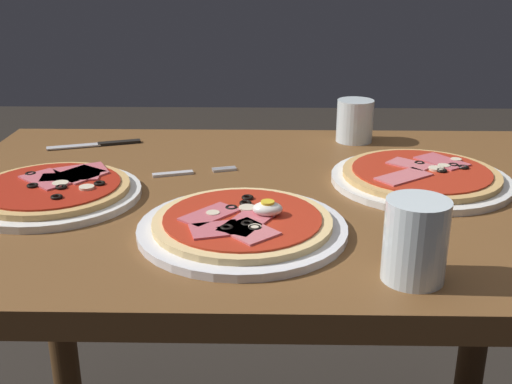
# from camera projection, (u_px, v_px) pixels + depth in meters

# --- Properties ---
(dining_table) EXTENTS (1.17, 0.80, 0.77)m
(dining_table) POSITION_uv_depth(u_px,v_px,m) (269.00, 256.00, 1.13)
(dining_table) COLOR brown
(dining_table) RESTS_ON ground
(pizza_foreground) EXTENTS (0.31, 0.31, 0.05)m
(pizza_foreground) POSITION_uv_depth(u_px,v_px,m) (245.00, 225.00, 0.91)
(pizza_foreground) COLOR white
(pizza_foreground) RESTS_ON dining_table
(pizza_across_left) EXTENTS (0.32, 0.32, 0.03)m
(pizza_across_left) POSITION_uv_depth(u_px,v_px,m) (423.00, 177.00, 1.12)
(pizza_across_left) COLOR white
(pizza_across_left) RESTS_ON dining_table
(pizza_across_right) EXTENTS (0.30, 0.30, 0.03)m
(pizza_across_right) POSITION_uv_depth(u_px,v_px,m) (54.00, 191.00, 1.05)
(pizza_across_right) COLOR white
(pizza_across_right) RESTS_ON dining_table
(water_glass_near) EXTENTS (0.08, 0.08, 0.11)m
(water_glass_near) POSITION_uv_depth(u_px,v_px,m) (418.00, 245.00, 0.77)
(water_glass_near) COLOR silver
(water_glass_near) RESTS_ON dining_table
(water_glass_far) EXTENTS (0.08, 0.08, 0.09)m
(water_glass_far) POSITION_uv_depth(u_px,v_px,m) (356.00, 124.00, 1.36)
(water_glass_far) COLOR silver
(water_glass_far) RESTS_ON dining_table
(fork) EXTENTS (0.16, 0.06, 0.00)m
(fork) POSITION_uv_depth(u_px,v_px,m) (190.00, 172.00, 1.17)
(fork) COLOR silver
(fork) RESTS_ON dining_table
(knife) EXTENTS (0.19, 0.08, 0.01)m
(knife) POSITION_uv_depth(u_px,v_px,m) (103.00, 144.00, 1.34)
(knife) COLOR silver
(knife) RESTS_ON dining_table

